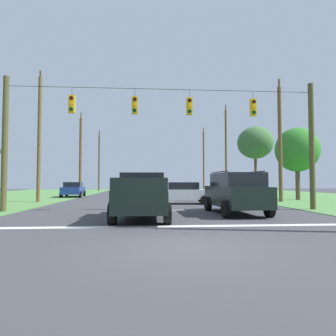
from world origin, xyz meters
TOP-DOWN VIEW (x-y plane):
  - ground_plane at (0.00, 0.00)m, footprint 120.00×120.00m
  - stop_bar_stripe at (0.00, 3.26)m, footprint 14.23×0.45m
  - lane_dash_0 at (0.00, 9.26)m, footprint 2.50×0.15m
  - lane_dash_1 at (0.00, 16.29)m, footprint 2.50×0.15m
  - lane_dash_2 at (0.00, 22.77)m, footprint 2.50×0.15m
  - lane_dash_3 at (0.00, 31.79)m, footprint 2.50×0.15m
  - lane_dash_4 at (0.00, 36.79)m, footprint 2.50×0.15m
  - overhead_signal_span at (-0.01, 8.92)m, footprint 16.95×0.31m
  - pickup_truck at (-1.14, 5.71)m, footprint 2.39×5.45m
  - suv_black at (3.40, 7.15)m, footprint 2.35×4.87m
  - distant_car_crossing_white at (1.66, 13.89)m, footprint 4.42×2.26m
  - distant_car_oncoming at (-8.32, 23.94)m, footprint 2.25×4.41m
  - utility_pole_mid_right at (9.37, 15.22)m, footprint 0.30×1.72m
  - utility_pole_far_right at (8.99, 29.59)m, footprint 0.26×1.77m
  - utility_pole_near_left at (9.11, 44.89)m, footprint 0.28×1.80m
  - utility_pole_far_left at (-9.17, 16.38)m, footprint 0.28×1.61m
  - utility_pole_distant_right at (-9.00, 30.23)m, footprint 0.32×1.84m
  - utility_pole_distant_left at (-8.90, 44.24)m, footprint 0.27×1.95m
  - tree_roadside_far_right at (10.78, 24.31)m, footprint 3.83×3.83m
  - tree_roadside_left at (11.86, 17.39)m, footprint 3.65×3.65m

SIDE VIEW (x-z plane):
  - ground_plane at x=0.00m, z-range 0.00..0.00m
  - stop_bar_stripe at x=0.00m, z-range 0.00..0.01m
  - lane_dash_0 at x=0.00m, z-range 0.00..0.01m
  - lane_dash_1 at x=0.00m, z-range 0.00..0.01m
  - lane_dash_2 at x=0.00m, z-range 0.00..0.01m
  - lane_dash_3 at x=0.00m, z-range 0.00..0.01m
  - lane_dash_4 at x=0.00m, z-range 0.00..0.01m
  - distant_car_crossing_white at x=1.66m, z-range 0.03..1.55m
  - distant_car_oncoming at x=-8.32m, z-range 0.03..1.55m
  - pickup_truck at x=-1.14m, z-range -0.01..1.94m
  - suv_black at x=3.40m, z-range 0.03..2.09m
  - overhead_signal_span at x=-0.01m, z-range 0.43..7.55m
  - tree_roadside_left at x=11.86m, z-range 1.18..7.34m
  - utility_pole_mid_right at x=9.37m, z-range -0.06..9.52m
  - utility_pole_distant_right at x=-9.00m, z-range -0.21..9.89m
  - utility_pole_distant_left at x=-8.90m, z-range -0.17..10.09m
  - utility_pole_far_left at x=-9.17m, z-range 0.03..10.20m
  - utility_pole_near_left at x=9.11m, z-range -0.03..11.04m
  - utility_pole_far_right at x=8.99m, z-range 0.03..11.25m
  - tree_roadside_far_right at x=10.78m, z-range 1.99..9.49m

